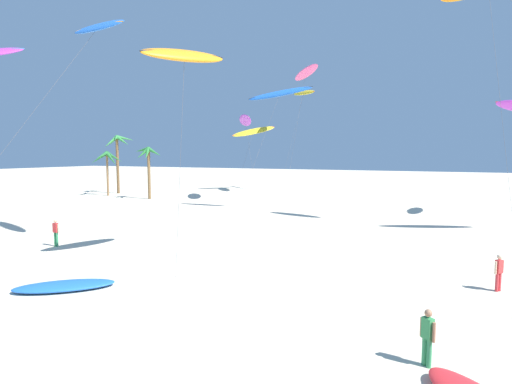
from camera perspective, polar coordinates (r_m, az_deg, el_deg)
name	(u,v)px	position (r m, az deg, el deg)	size (l,w,h in m)	color
palm_tree_0	(117,145)	(64.20, -19.04, 6.26)	(4.61, 4.65, 8.77)	brown
palm_tree_1	(107,159)	(61.16, -20.38, 4.38)	(4.24, 4.70, 6.37)	olive
palm_tree_2	(149,156)	(54.97, -14.95, 4.88)	(3.95, 3.64, 6.90)	brown
flying_kite_0	(304,93)	(66.74, 6.75, 13.76)	(5.72, 11.92, 16.47)	yellow
flying_kite_1	(184,56)	(22.25, -10.10, 18.47)	(2.97, 5.05, 11.74)	orange
flying_kite_2	(98,27)	(29.66, -21.50, 20.87)	(6.63, 11.52, 14.96)	blue
flying_kite_5	(280,94)	(42.34, 3.35, 13.73)	(7.07, 10.01, 12.98)	blue
flying_kite_6	(245,120)	(52.54, -1.57, 10.09)	(6.56, 7.68, 11.02)	purple
flying_kite_7	(306,73)	(61.82, 7.07, 16.39)	(6.39, 12.36, 18.61)	#EA5193
flying_kite_10	(254,131)	(65.96, -0.35, 8.57)	(6.37, 8.98, 10.90)	yellow
grounded_kite_3	(64,286)	(20.03, -25.47, -11.89)	(4.17, 3.87, 0.32)	blue
person_foreground_walker	(56,232)	(29.01, -26.47, -5.03)	(0.51, 0.22, 1.76)	#338E56
person_near_left	(499,271)	(20.60, 31.12, -9.57)	(0.37, 0.40, 1.62)	red
person_mid_field	(427,335)	(12.83, 23.09, -18.15)	(0.42, 0.35, 1.64)	#338E56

